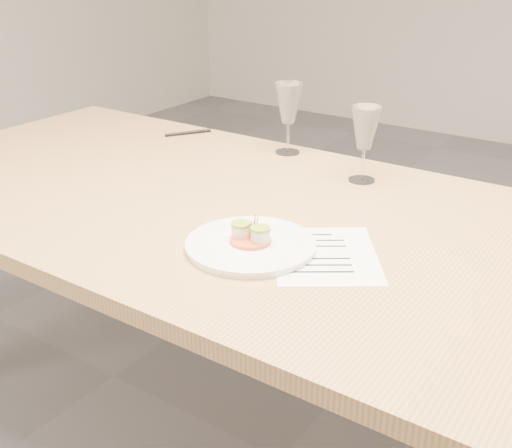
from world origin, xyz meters
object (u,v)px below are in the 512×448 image
Objects in this scene: dinner_plate at (251,244)px; wine_glass_1 at (365,129)px; wine_glass_0 at (288,104)px; recipe_sheet at (325,255)px; dining_table at (285,242)px; ballpoint_pen at (188,133)px.

wine_glass_1 is (0.01, 0.51, 0.13)m from dinner_plate.
wine_glass_0 is at bearing 115.20° from dinner_plate.
dinner_plate is 0.16m from recipe_sheet.
dinner_plate is at bearing -91.08° from wine_glass_1.
dining_table is at bearing -58.64° from wine_glass_0.
recipe_sheet is (0.14, 0.06, -0.01)m from dinner_plate.
recipe_sheet is at bearing -73.29° from wine_glass_1.
dinner_plate is (0.03, -0.19, 0.08)m from dining_table.
ballpoint_pen is 0.65× the size of wine_glass_0.
ballpoint_pen is 0.41m from wine_glass_0.
dinner_plate is at bearing -81.04° from dining_table.
dining_table is 11.80× the size of wine_glass_1.
dining_table is 0.21m from dinner_plate.
wine_glass_1 is at bearing 71.84° from recipe_sheet.
recipe_sheet is 0.49m from wine_glass_1.
dinner_plate reaches higher than dining_table.
ballpoint_pen is at bearing 147.59° from dining_table.
wine_glass_1 is at bearing -18.09° from wine_glass_0.
ballpoint_pen is 0.68× the size of wine_glass_1.
wine_glass_1 is (0.68, -0.08, 0.14)m from ballpoint_pen.
dinner_plate is at bearing 168.97° from recipe_sheet.
ballpoint_pen is at bearing 138.41° from dinner_plate.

